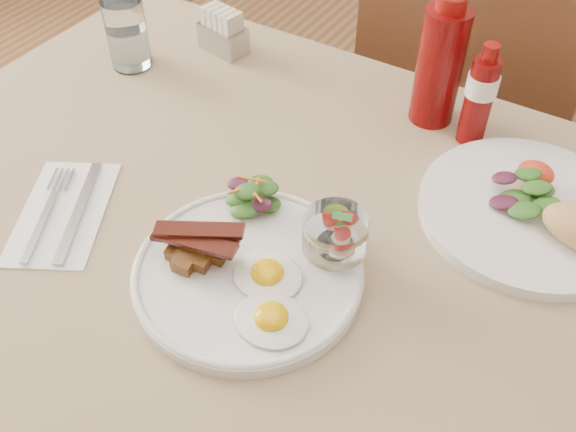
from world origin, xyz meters
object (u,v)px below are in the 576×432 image
at_px(sugar_caddy, 223,33).
at_px(second_plate, 545,214).
at_px(table, 310,289).
at_px(chair_far, 463,121).
at_px(hot_sauce_bottle, 480,96).
at_px(ketchup_bottle, 440,64).
at_px(water_glass, 128,38).
at_px(fruit_cup, 336,234).
at_px(main_plate, 248,274).

bearing_deg(sugar_caddy, second_plate, -1.69).
relative_size(table, second_plate, 4.34).
bearing_deg(chair_far, hot_sauce_bottle, -74.94).
bearing_deg(chair_far, sugar_caddy, -137.80).
relative_size(chair_far, second_plate, 3.03).
bearing_deg(table, second_plate, 38.51).
bearing_deg(ketchup_bottle, table, -93.77).
relative_size(table, ketchup_bottle, 6.56).
distance_m(sugar_caddy, water_glass, 0.16).
distance_m(table, second_plate, 0.32).
height_order(table, fruit_cup, fruit_cup).
height_order(second_plate, ketchup_bottle, ketchup_bottle).
bearing_deg(main_plate, fruit_cup, 40.98).
bearing_deg(main_plate, second_plate, 44.74).
bearing_deg(fruit_cup, chair_far, 93.41).
distance_m(second_plate, ketchup_bottle, 0.27).
bearing_deg(water_glass, chair_far, 43.63).
relative_size(ketchup_bottle, hot_sauce_bottle, 1.27).
distance_m(table, fruit_cup, 0.15).
xyz_separation_m(second_plate, ketchup_bottle, (-0.22, 0.14, 0.08)).
relative_size(chair_far, water_glass, 7.84).
height_order(main_plate, fruit_cup, fruit_cup).
distance_m(ketchup_bottle, sugar_caddy, 0.40).
height_order(main_plate, sugar_caddy, sugar_caddy).
xyz_separation_m(fruit_cup, second_plate, (0.20, 0.21, -0.04)).
xyz_separation_m(fruit_cup, water_glass, (-0.52, 0.22, -0.01)).
distance_m(table, water_glass, 0.54).
bearing_deg(ketchup_bottle, main_plate, -98.30).
xyz_separation_m(table, fruit_cup, (0.04, -0.02, 0.15)).
height_order(chair_far, second_plate, chair_far).
distance_m(fruit_cup, sugar_caddy, 0.54).
bearing_deg(water_glass, main_plate, -33.55).
bearing_deg(ketchup_bottle, hot_sauce_bottle, -15.75).
xyz_separation_m(table, sugar_caddy, (-0.37, 0.33, 0.12)).
relative_size(fruit_cup, water_glass, 0.67).
relative_size(table, water_glass, 11.21).
xyz_separation_m(ketchup_bottle, hot_sauce_bottle, (0.07, -0.02, -0.02)).
bearing_deg(chair_far, water_glass, -136.37).
height_order(chair_far, sugar_caddy, chair_far).
distance_m(chair_far, hot_sauce_bottle, 0.47).
relative_size(fruit_cup, ketchup_bottle, 0.39).
distance_m(fruit_cup, second_plate, 0.29).
bearing_deg(table, chair_far, 90.00).
xyz_separation_m(chair_far, fruit_cup, (0.04, -0.68, 0.29)).
bearing_deg(table, ketchup_bottle, 86.23).
bearing_deg(main_plate, ketchup_bottle, 81.70).
bearing_deg(water_glass, sugar_caddy, 48.02).
xyz_separation_m(ketchup_bottle, water_glass, (-0.50, -0.13, -0.04)).
height_order(ketchup_bottle, hot_sauce_bottle, ketchup_bottle).
bearing_deg(fruit_cup, water_glass, 156.83).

